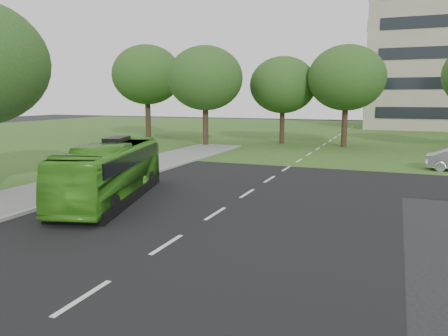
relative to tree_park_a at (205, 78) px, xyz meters
name	(u,v)px	position (x,y,z in m)	size (l,w,h in m)	color
ground	(194,228)	(10.43, -24.50, -6.38)	(160.00, 160.00, 0.00)	black
street_surfaces	(306,153)	(10.06, -1.75, -6.35)	(120.00, 120.00, 0.15)	black
tree_park_a	(205,78)	(0.00, 0.00, 0.00)	(7.07, 7.07, 9.40)	black
tree_park_b	(283,85)	(6.26, 4.83, -0.56)	(6.58, 6.58, 8.62)	black
tree_park_c	(347,78)	(12.43, 4.04, 0.00)	(7.08, 7.08, 9.40)	black
tree_park_f	(147,75)	(-9.62, 5.40, 0.74)	(7.84, 7.84, 10.47)	black
bus	(111,172)	(5.06, -21.93, -5.08)	(2.18, 9.33, 2.60)	#449C21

